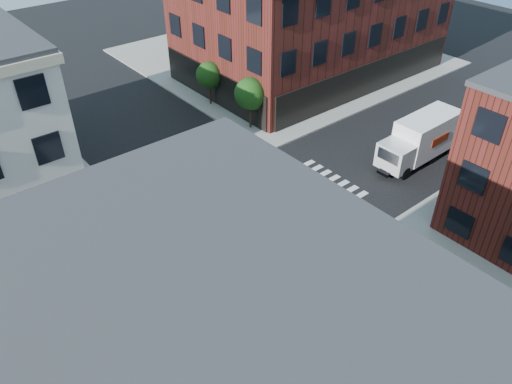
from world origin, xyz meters
name	(u,v)px	position (x,y,z in m)	size (l,w,h in m)	color
ground	(257,218)	(0.00, 0.00, 0.00)	(120.00, 120.00, 0.00)	black
sidewalk_ne	(282,56)	(21.00, 21.00, 0.07)	(30.00, 30.00, 0.15)	gray
building_ne	(313,15)	(20.50, 16.00, 6.00)	(25.00, 16.00, 12.00)	#411610
tree_near	(251,95)	(7.56, 9.98, 3.16)	(2.69, 2.69, 4.49)	black
tree_far	(210,76)	(7.56, 15.98, 2.87)	(2.43, 2.43, 4.07)	black
signal_pole	(238,294)	(-6.72, -6.68, 2.86)	(1.29, 1.24, 4.60)	black
box_truck	(421,139)	(14.47, -2.28, 1.86)	(7.93, 2.54, 3.57)	white
traffic_cone	(243,307)	(-5.70, -5.70, 0.35)	(0.49, 0.49, 0.73)	#D45B09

